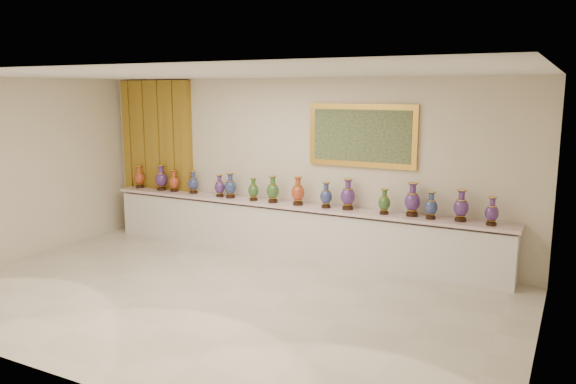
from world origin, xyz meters
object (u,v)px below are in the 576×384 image
(counter, at_px, (292,230))
(vase_1, at_px, (161,179))
(vase_0, at_px, (140,178))
(vase_2, at_px, (174,182))

(counter, relative_size, vase_1, 14.88)
(vase_0, bearing_deg, counter, -0.26)
(vase_2, bearing_deg, vase_1, -178.48)
(vase_2, bearing_deg, counter, -0.11)
(vase_0, distance_m, vase_2, 0.86)
(counter, distance_m, vase_2, 2.60)
(counter, bearing_deg, vase_0, 179.74)
(counter, relative_size, vase_2, 17.70)
(vase_1, bearing_deg, counter, 0.07)
(counter, bearing_deg, vase_1, -179.93)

